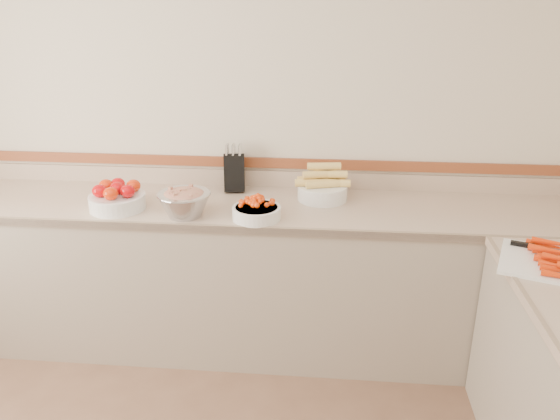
# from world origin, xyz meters

# --- Properties ---
(back_wall) EXTENTS (4.00, 0.00, 4.00)m
(back_wall) POSITION_xyz_m (0.00, 2.00, 1.30)
(back_wall) COLOR beige
(back_wall) RESTS_ON ground_plane
(counter_back) EXTENTS (4.00, 0.65, 1.08)m
(counter_back) POSITION_xyz_m (0.00, 1.68, 0.45)
(counter_back) COLOR #C2A68D
(counter_back) RESTS_ON ground_plane
(knife_block) EXTENTS (0.14, 0.16, 0.29)m
(knife_block) POSITION_xyz_m (0.03, 1.90, 1.02)
(knife_block) COLOR black
(knife_block) RESTS_ON counter_back
(tomato_bowl) EXTENTS (0.30, 0.30, 0.15)m
(tomato_bowl) POSITION_xyz_m (-0.56, 1.54, 0.96)
(tomato_bowl) COLOR white
(tomato_bowl) RESTS_ON counter_back
(cherry_tomato_bowl) EXTENTS (0.25, 0.25, 0.14)m
(cherry_tomato_bowl) POSITION_xyz_m (0.22, 1.47, 0.95)
(cherry_tomato_bowl) COLOR white
(cherry_tomato_bowl) RESTS_ON counter_back
(corn_bowl) EXTENTS (0.31, 0.28, 0.21)m
(corn_bowl) POSITION_xyz_m (0.55, 1.80, 0.97)
(corn_bowl) COLOR white
(corn_bowl) RESTS_ON counter_back
(rhubarb_bowl) EXTENTS (0.28, 0.28, 0.16)m
(rhubarb_bowl) POSITION_xyz_m (-0.16, 1.47, 0.98)
(rhubarb_bowl) COLOR #B2B2BA
(rhubarb_bowl) RESTS_ON counter_back
(cutting_board) EXTENTS (0.56, 0.50, 0.07)m
(cutting_board) POSITION_xyz_m (1.58, 1.06, 0.92)
(cutting_board) COLOR white
(cutting_board) RESTS_ON counter_right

